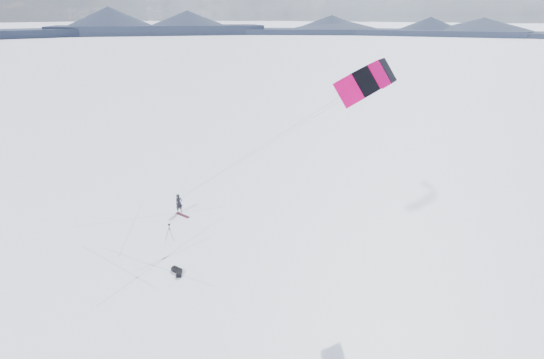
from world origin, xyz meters
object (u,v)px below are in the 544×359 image
Objects in this scene: snowboard at (183,215)px; gear_bag_a at (177,270)px; gear_bag_b at (179,273)px; snowkiter at (180,212)px; tripod at (170,229)px.

gear_bag_a is at bearing -43.97° from snowboard.
snowboard is at bearing 133.23° from gear_bag_a.
gear_bag_b is (0.38, -0.13, -0.01)m from gear_bag_a.
snowkiter is 4.46m from tripod.
snowkiter reaches higher than gear_bag_b.
snowkiter is 8.54m from gear_bag_a.
gear_bag_a is at bearing -119.35° from snowkiter.
gear_bag_a reaches higher than snowboard.
snowboard is (0.58, -0.27, 0.02)m from snowkiter.
gear_bag_a is (5.31, -5.91, 0.12)m from snowboard.
gear_bag_b is at bearing -18.03° from gear_bag_a.
snowboard is at bearing -174.09° from gear_bag_b.
snowboard is 8.30m from gear_bag_b.
tripod reaches higher than snowboard.
snowkiter is 2.28× the size of gear_bag_a.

